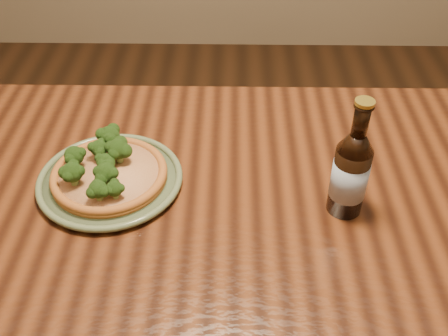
{
  "coord_description": "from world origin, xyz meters",
  "views": [
    {
      "loc": [
        0.01,
        -0.59,
        1.45
      ],
      "look_at": [
        0.0,
        0.15,
        0.82
      ],
      "focal_mm": 42.0,
      "sensor_mm": 36.0,
      "label": 1
    }
  ],
  "objects_px": {
    "beer_bottle": "(350,172)",
    "plate": "(110,179)",
    "table": "(223,246)",
    "pizza": "(107,172)"
  },
  "relations": [
    {
      "from": "beer_bottle",
      "to": "plate",
      "type": "bearing_deg",
      "value": 159.34
    },
    {
      "from": "plate",
      "to": "beer_bottle",
      "type": "bearing_deg",
      "value": -7.82
    },
    {
      "from": "table",
      "to": "plate",
      "type": "height_order",
      "value": "plate"
    },
    {
      "from": "beer_bottle",
      "to": "pizza",
      "type": "bearing_deg",
      "value": 159.3
    },
    {
      "from": "pizza",
      "to": "beer_bottle",
      "type": "height_order",
      "value": "beer_bottle"
    },
    {
      "from": "plate",
      "to": "pizza",
      "type": "distance_m",
      "value": 0.02
    },
    {
      "from": "pizza",
      "to": "beer_bottle",
      "type": "xyz_separation_m",
      "value": [
        0.46,
        -0.06,
        0.06
      ]
    },
    {
      "from": "plate",
      "to": "beer_bottle",
      "type": "relative_size",
      "value": 1.2
    },
    {
      "from": "plate",
      "to": "pizza",
      "type": "xyz_separation_m",
      "value": [
        -0.0,
        0.0,
        0.02
      ]
    },
    {
      "from": "table",
      "to": "pizza",
      "type": "distance_m",
      "value": 0.27
    }
  ]
}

